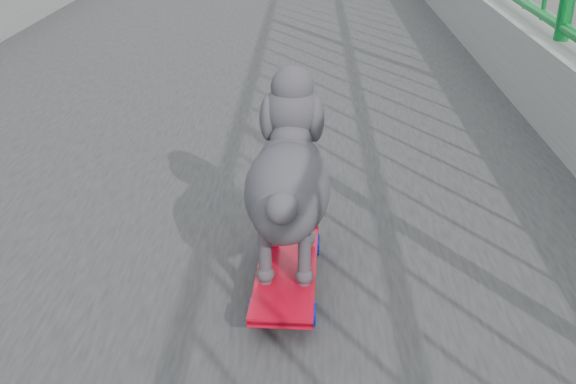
% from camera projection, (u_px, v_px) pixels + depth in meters
% --- Properties ---
extents(skateboard, '(0.16, 0.47, 0.06)m').
position_uv_depth(skateboard, '(287.00, 268.00, 1.58)').
color(skateboard, red).
rests_on(skateboard, footbridge).
extents(poodle, '(0.20, 0.46, 0.38)m').
position_uv_depth(poodle, '(288.00, 178.00, 1.50)').
color(poodle, '#2F2C31').
rests_on(poodle, skateboard).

